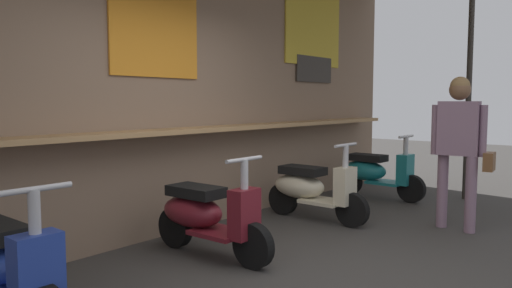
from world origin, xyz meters
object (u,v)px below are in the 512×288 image
at_px(scooter_blue, 2,266).
at_px(shopper_with_handbag, 460,137).
at_px(scooter_maroon, 205,215).
at_px(scooter_cream, 310,188).
at_px(scooter_teal, 374,172).

bearing_deg(scooter_blue, shopper_with_handbag, 71.00).
bearing_deg(shopper_with_handbag, scooter_maroon, 141.24).
height_order(scooter_maroon, shopper_with_handbag, shopper_with_handbag).
xyz_separation_m(scooter_maroon, scooter_cream, (1.81, -0.00, 0.00)).
height_order(scooter_blue, scooter_cream, same).
relative_size(scooter_blue, scooter_maroon, 1.00).
distance_m(scooter_blue, scooter_maroon, 1.85).
bearing_deg(scooter_teal, shopper_with_handbag, -35.06).
relative_size(scooter_cream, shopper_with_handbag, 0.81).
distance_m(scooter_maroon, scooter_teal, 3.58).
distance_m(scooter_maroon, shopper_with_handbag, 2.98).
xyz_separation_m(scooter_blue, scooter_teal, (5.43, -0.00, 0.00)).
xyz_separation_m(scooter_blue, scooter_cream, (3.66, -0.00, 0.00)).
bearing_deg(scooter_cream, scooter_teal, 90.87).
xyz_separation_m(scooter_blue, scooter_maroon, (1.85, 0.00, 0.00)).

